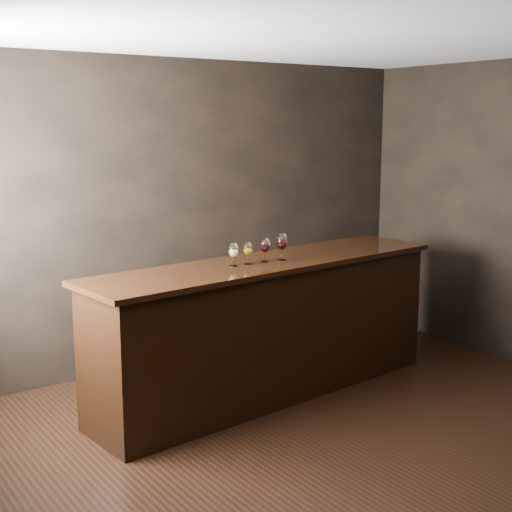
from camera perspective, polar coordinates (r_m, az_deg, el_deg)
ground at (r=5.26m, az=6.95°, el=-14.54°), size 5.00×5.00×0.00m
room_shell at (r=4.71m, az=4.40°, el=5.51°), size 5.02×4.52×2.81m
bar_counter at (r=5.89m, az=0.99°, el=-5.96°), size 3.16×0.97×1.09m
bar_top at (r=5.76m, az=1.01°, el=-0.56°), size 3.27×1.06×0.04m
back_bar_shelf at (r=6.98m, az=-0.22°, el=-4.48°), size 2.26×0.40×0.81m
glass_white at (r=5.52m, az=-1.82°, el=0.40°), size 0.07×0.07×0.18m
glass_amber at (r=5.59m, az=-0.66°, el=0.51°), size 0.07×0.07×0.17m
glass_red_a at (r=5.68m, az=0.71°, el=0.80°), size 0.08×0.08×0.19m
glass_red_b at (r=5.76m, az=2.07°, el=1.08°), size 0.09×0.09×0.21m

